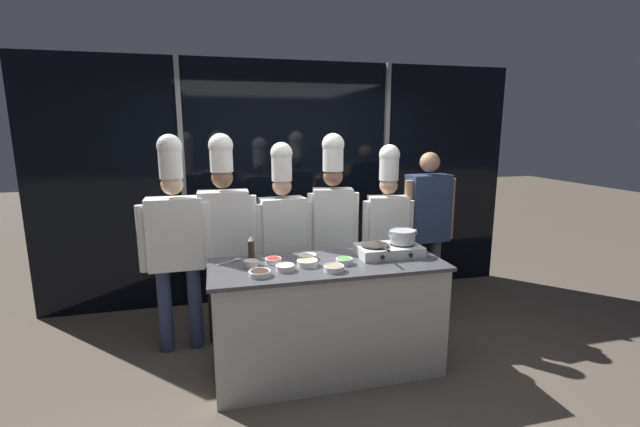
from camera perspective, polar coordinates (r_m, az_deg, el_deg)
The scene contains 22 objects.
ground_plane at distance 3.79m, azimuth 0.98°, elevation -20.03°, with size 24.00×24.00×0.00m, color brown.
window_wall_back at distance 4.92m, azimuth -4.07°, elevation 4.05°, with size 5.45×0.09×2.70m.
demo_counter at distance 3.57m, azimuth 1.00°, elevation -13.66°, with size 1.85×0.72×0.93m.
portable_stove at distance 3.63m, azimuth 9.13°, elevation -4.83°, with size 0.53×0.33×0.10m.
frying_pan at distance 3.56m, azimuth 7.39°, elevation -3.89°, with size 0.24×0.41×0.05m.
stock_pot at distance 3.65m, azimuth 10.95°, elevation -3.00°, with size 0.24×0.21×0.11m.
squeeze_bottle_soy at distance 3.55m, azimuth -9.17°, elevation -4.49°, with size 0.05×0.05×0.18m.
prep_bowl_scallions at distance 3.37m, azimuth 3.26°, elevation -6.30°, with size 0.14×0.14×0.05m.
prep_bowl_bell_pepper at distance 3.41m, azimuth -6.25°, elevation -6.20°, with size 0.13×0.13×0.04m.
prep_bowl_mushrooms at distance 3.20m, azimuth 1.87°, elevation -7.27°, with size 0.16×0.16×0.05m.
prep_bowl_chicken at distance 3.35m, azimuth -9.18°, elevation -6.54°, with size 0.11×0.11×0.05m.
prep_bowl_garlic at distance 3.49m, azimuth -1.75°, elevation -5.73°, with size 0.16×0.16×0.04m.
prep_bowl_noodles at distance 3.22m, azimuth -4.67°, elevation -7.16°, with size 0.15×0.15×0.05m.
prep_bowl_soy_glaze at distance 3.13m, azimuth -8.04°, elevation -7.85°, with size 0.16×0.16×0.04m.
prep_bowl_ginger at distance 3.32m, azimuth -1.69°, elevation -6.54°, with size 0.17×0.17×0.05m.
serving_spoon_slotted at distance 3.51m, azimuth -11.40°, elevation -6.14°, with size 0.21×0.15×0.02m.
chef_head at distance 3.90m, azimuth -18.73°, elevation -2.57°, with size 0.61×0.25×1.92m.
chef_sous at distance 3.94m, azimuth -12.64°, elevation -1.61°, with size 0.58×0.23×1.93m.
chef_line at distance 4.02m, azimuth -4.98°, elevation -1.95°, with size 0.55×0.26×1.85m.
chef_pastry at distance 4.12m, azimuth 1.71°, elevation -0.30°, with size 0.49×0.25×1.93m.
chef_apprentice at distance 4.22m, azimuth 8.97°, elevation -1.29°, with size 0.49×0.27×1.82m.
person_guest at distance 4.49m, azimuth 14.10°, elevation -0.79°, with size 0.57×0.26×1.74m.
Camera 1 is at (-0.84, -3.12, 1.97)m, focal length 24.00 mm.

